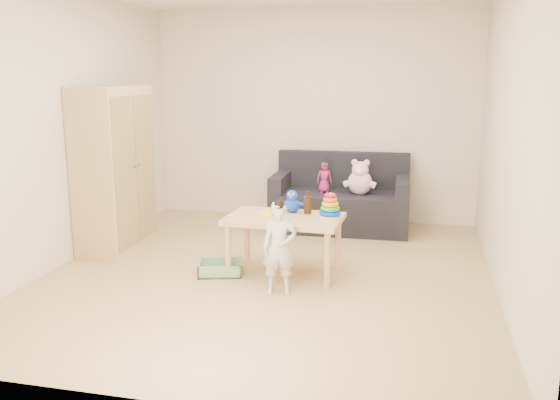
% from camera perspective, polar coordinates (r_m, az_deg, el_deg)
% --- Properties ---
extents(room, '(4.50, 4.50, 4.50)m').
position_cam_1_polar(room, '(5.23, -1.17, 6.44)').
color(room, tan).
rests_on(room, ground).
extents(wardrobe, '(0.47, 0.94, 1.69)m').
position_cam_1_polar(wardrobe, '(6.35, -15.67, 2.87)').
color(wardrobe, tan).
rests_on(wardrobe, ground).
extents(sofa, '(1.61, 0.84, 0.45)m').
position_cam_1_polar(sofa, '(7.03, 5.79, -1.04)').
color(sofa, black).
rests_on(sofa, ground).
extents(play_table, '(1.06, 0.69, 0.54)m').
position_cam_1_polar(play_table, '(5.44, 0.41, -4.39)').
color(play_table, '#DEA97A').
rests_on(play_table, ground).
extents(storage_bin, '(0.47, 0.40, 0.12)m').
position_cam_1_polar(storage_bin, '(5.52, -5.76, -6.51)').
color(storage_bin, '#79A174').
rests_on(storage_bin, ground).
extents(toddler, '(0.32, 0.24, 0.76)m').
position_cam_1_polar(toddler, '(4.96, -0.07, -4.72)').
color(toddler, beige).
rests_on(toddler, ground).
extents(pink_bear, '(0.30, 0.26, 0.34)m').
position_cam_1_polar(pink_bear, '(6.88, 7.72, 1.96)').
color(pink_bear, '#FFBBDF').
rests_on(pink_bear, sofa).
extents(doll, '(0.20, 0.17, 0.35)m').
position_cam_1_polar(doll, '(6.93, 4.28, 2.15)').
color(doll, '#AD2067').
rests_on(doll, sofa).
extents(ring_stacker, '(0.20, 0.20, 0.23)m').
position_cam_1_polar(ring_stacker, '(5.33, 4.84, -0.77)').
color(ring_stacker, '#F1FB0D').
rests_on(ring_stacker, play_table).
extents(brown_bottle, '(0.07, 0.07, 0.21)m').
position_cam_1_polar(brown_bottle, '(5.47, 2.70, -0.41)').
color(brown_bottle, black).
rests_on(brown_bottle, play_table).
extents(blue_plush, '(0.19, 0.15, 0.22)m').
position_cam_1_polar(blue_plush, '(5.51, 1.18, -0.08)').
color(blue_plush, blue).
rests_on(blue_plush, play_table).
extents(wooden_figure, '(0.04, 0.04, 0.10)m').
position_cam_1_polar(wooden_figure, '(5.40, -0.70, -0.96)').
color(wooden_figure, brown).
rests_on(wooden_figure, play_table).
extents(yellow_book, '(0.27, 0.27, 0.02)m').
position_cam_1_polar(yellow_book, '(5.50, -0.62, -1.17)').
color(yellow_book, yellow).
rests_on(yellow_book, play_table).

